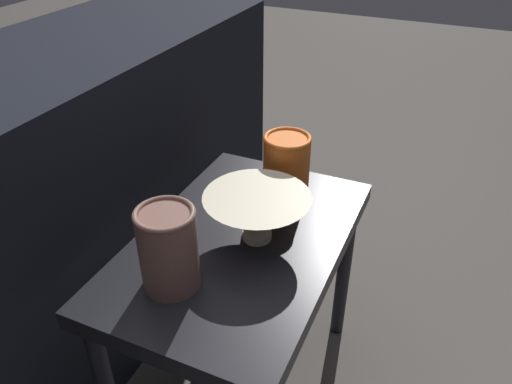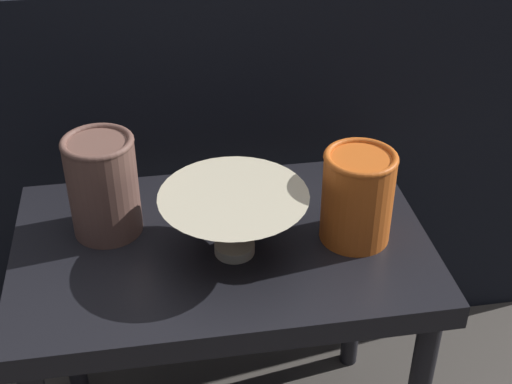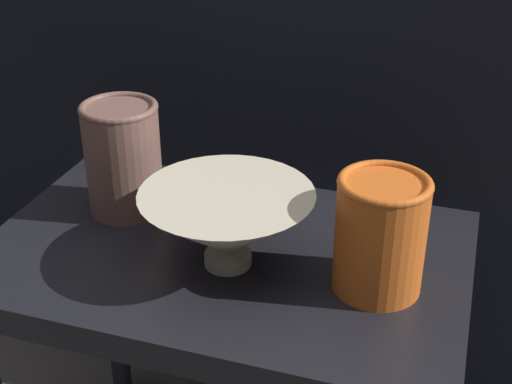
{
  "view_description": "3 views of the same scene",
  "coord_description": "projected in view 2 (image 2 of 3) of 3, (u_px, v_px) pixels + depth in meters",
  "views": [
    {
      "loc": [
        -0.74,
        -0.37,
        1.14
      ],
      "look_at": [
        0.05,
        -0.01,
        0.58
      ],
      "focal_mm": 35.0,
      "sensor_mm": 36.0,
      "label": 1
    },
    {
      "loc": [
        -0.09,
        -0.87,
        1.17
      ],
      "look_at": [
        0.05,
        -0.01,
        0.59
      ],
      "focal_mm": 50.0,
      "sensor_mm": 36.0,
      "label": 2
    },
    {
      "loc": [
        0.29,
        -0.75,
        1.01
      ],
      "look_at": [
        0.05,
        -0.01,
        0.59
      ],
      "focal_mm": 50.0,
      "sensor_mm": 36.0,
      "label": 3
    }
  ],
  "objects": [
    {
      "name": "couch_backdrop",
      "position": [
        194.0,
        130.0,
        1.6
      ],
      "size": [
        1.57,
        0.5,
        0.79
      ],
      "color": "black",
      "rests_on": "ground_plane"
    },
    {
      "name": "vase_textured_left",
      "position": [
        103.0,
        184.0,
        1.08
      ],
      "size": [
        0.11,
        0.11,
        0.16
      ],
      "color": "brown",
      "rests_on": "table"
    },
    {
      "name": "vase_colorful_right",
      "position": [
        358.0,
        195.0,
        1.07
      ],
      "size": [
        0.11,
        0.11,
        0.15
      ],
      "color": "orange",
      "rests_on": "table"
    },
    {
      "name": "table",
      "position": [
        223.0,
        272.0,
        1.14
      ],
      "size": [
        0.64,
        0.41,
        0.49
      ],
      "color": "black",
      "rests_on": "ground_plane"
    },
    {
      "name": "bowl",
      "position": [
        234.0,
        220.0,
        1.05
      ],
      "size": [
        0.22,
        0.22,
        0.1
      ],
      "color": "beige",
      "rests_on": "table"
    }
  ]
}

